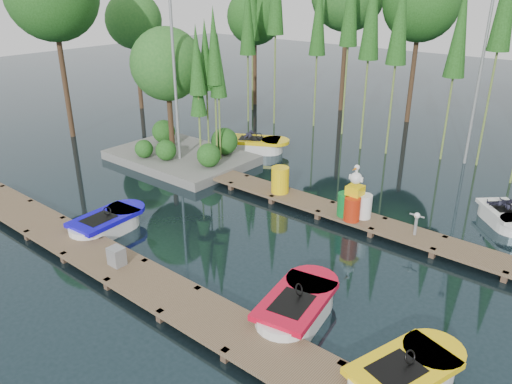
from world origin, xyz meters
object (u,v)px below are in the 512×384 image
Objects in this scene: boat_blue at (107,224)px; drum_cluster at (354,202)px; island at (177,90)px; yellow_barrel at (280,180)px; boat_red at (297,308)px; utility_cabinet at (117,256)px; boat_yellow_far at (256,145)px.

drum_cluster is (5.97, 5.55, 0.58)m from boat_blue.
island reaches higher than yellow_barrel.
utility_cabinet is at bearing -172.64° from boat_red.
island is 2.09× the size of boat_yellow_far.
boat_yellow_far is at bearing 95.03° from boat_blue.
island is at bearing 114.39° from boat_blue.
drum_cluster reaches higher than boat_yellow_far.
boat_blue is 8.17m from drum_cluster.
utility_cabinet is at bearing -32.59° from boat_blue.
island is 7.93m from boat_blue.
drum_cluster is at bearing 38.88° from boat_blue.
boat_yellow_far is 6.12× the size of utility_cabinet.
island is 6.79m from yellow_barrel.
boat_red is 1.69× the size of drum_cluster.
boat_blue is 2.74m from utility_cabinet.
utility_cabinet is (3.91, -10.82, 0.25)m from boat_yellow_far.
drum_cluster reaches higher than yellow_barrel.
drum_cluster is (3.58, 6.85, 0.28)m from utility_cabinet.
island reaches higher than boat_yellow_far.
boat_blue is 1.54× the size of drum_cluster.
boat_yellow_far is at bearing 109.86° from utility_cabinet.
drum_cluster is at bearing -36.26° from boat_yellow_far.
boat_blue is at bearing 151.44° from utility_cabinet.
island reaches higher than drum_cluster.
yellow_barrel is at bearing -49.90° from boat_yellow_far.
yellow_barrel is at bearing -7.15° from island.
utility_cabinet is at bearing -117.58° from drum_cluster.
utility_cabinet is at bearing -52.85° from island.
boat_red is 0.97× the size of boat_yellow_far.
boat_blue is at bearing -61.58° from island.
boat_blue is 7.42m from boat_red.
boat_red is at bearing -74.69° from drum_cluster.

